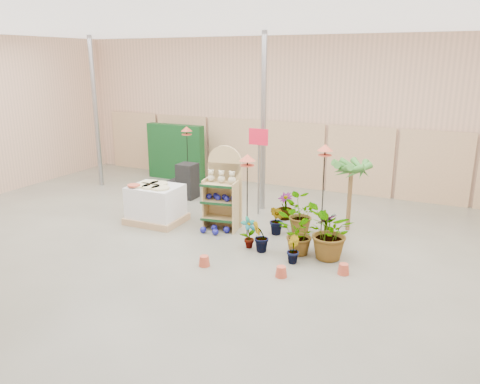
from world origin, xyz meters
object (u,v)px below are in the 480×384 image
object	(u,v)px
pallet_stack	(156,204)
bird_table_front	(247,161)
display_shelf	(223,191)
potted_plant_2	(298,234)

from	to	relation	value
pallet_stack	bird_table_front	bearing A→B (deg)	-3.73
display_shelf	pallet_stack	bearing A→B (deg)	-175.87
display_shelf	bird_table_front	world-z (taller)	display_shelf
pallet_stack	bird_table_front	size ratio (longest dim) A/B	0.68
display_shelf	pallet_stack	distance (m)	1.74
bird_table_front	pallet_stack	bearing A→B (deg)	177.69
display_shelf	bird_table_front	bearing A→B (deg)	-40.04
pallet_stack	bird_table_front	xyz separation A→B (m)	(2.48, -0.10, 1.32)
display_shelf	potted_plant_2	xyz separation A→B (m)	(2.09, -0.78, -0.45)
bird_table_front	display_shelf	bearing A→B (deg)	149.39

